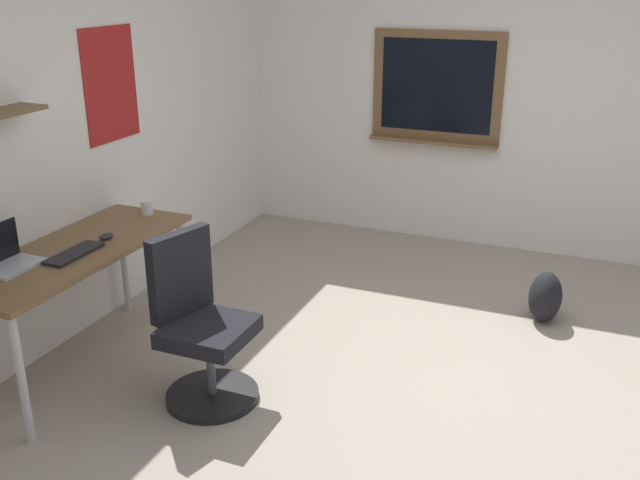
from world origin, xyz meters
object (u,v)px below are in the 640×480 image
desk (75,261)px  backpack (545,297)px  office_chair (201,331)px  coffee_mug (147,207)px  computer_mouse (106,236)px  keyboard (74,254)px  laptop (5,258)px

desk → backpack: size_ratio=4.56×
office_chair → coffee_mug: 1.14m
computer_mouse → coffee_mug: coffee_mug is taller
office_chair → keyboard: size_ratio=2.57×
coffee_mug → backpack: 2.74m
computer_mouse → backpack: computer_mouse is taller
desk → keyboard: (-0.08, -0.08, 0.09)m
computer_mouse → coffee_mug: size_ratio=1.13×
desk → coffee_mug: bearing=-2.1°
desk → computer_mouse: computer_mouse is taller
desk → computer_mouse: (0.20, -0.08, 0.09)m
office_chair → coffee_mug: (0.70, 0.81, 0.40)m
office_chair → laptop: laptop is taller
laptop → coffee_mug: bearing=-9.3°
laptop → keyboard: laptop is taller
keyboard → computer_mouse: computer_mouse is taller
laptop → backpack: 3.40m
desk → office_chair: size_ratio=1.65×
desk → office_chair: (-0.01, -0.83, -0.28)m
desk → keyboard: size_ratio=4.24×
office_chair → laptop: 1.11m
keyboard → coffee_mug: size_ratio=4.02×
office_chair → computer_mouse: bearing=74.2°
office_chair → computer_mouse: 0.87m
laptop → coffee_mug: laptop is taller
laptop → keyboard: (0.27, -0.22, -0.04)m
laptop → computer_mouse: size_ratio=2.98×
backpack → computer_mouse: bearing=121.7°
coffee_mug → backpack: size_ratio=0.27×
laptop → backpack: bearing=-52.2°
desk → backpack: bearing=-55.8°
computer_mouse → laptop: bearing=158.4°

